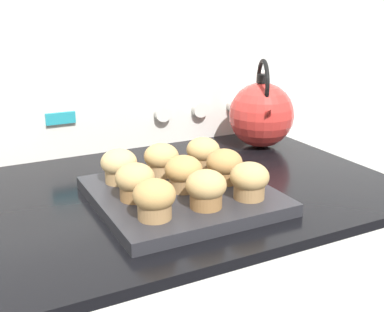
{
  "coord_description": "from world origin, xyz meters",
  "views": [
    {
      "loc": [
        -0.39,
        -0.48,
        1.27
      ],
      "look_at": [
        -0.01,
        0.27,
        0.99
      ],
      "focal_mm": 45.0,
      "sensor_mm": 36.0,
      "label": 1
    }
  ],
  "objects_px": {
    "muffin_r1_c0": "(135,181)",
    "muffin_r1_c2": "(224,166)",
    "muffin_pan": "(182,195)",
    "muffin_r2_c2": "(203,153)",
    "muffin_r1_c1": "(184,173)",
    "muffin_r0_c0": "(154,199)",
    "muffin_r0_c2": "(249,180)",
    "muffin_r2_c1": "(161,159)",
    "muffin_r2_c0": "(119,166)",
    "muffin_r0_c1": "(206,189)",
    "tea_kettle": "(261,114)"
  },
  "relations": [
    {
      "from": "muffin_r1_c0",
      "to": "muffin_r1_c2",
      "type": "height_order",
      "value": "same"
    },
    {
      "from": "muffin_pan",
      "to": "muffin_r2_c2",
      "type": "relative_size",
      "value": 4.52
    },
    {
      "from": "muffin_r1_c1",
      "to": "muffin_r2_c2",
      "type": "bearing_deg",
      "value": 45.33
    },
    {
      "from": "muffin_pan",
      "to": "muffin_r1_c1",
      "type": "bearing_deg",
      "value": -32.94
    },
    {
      "from": "muffin_r0_c0",
      "to": "muffin_r0_c2",
      "type": "xyz_separation_m",
      "value": [
        0.18,
        0.0,
        0.0
      ]
    },
    {
      "from": "muffin_r1_c0",
      "to": "muffin_r2_c1",
      "type": "distance_m",
      "value": 0.12
    },
    {
      "from": "muffin_r1_c0",
      "to": "muffin_r2_c0",
      "type": "bearing_deg",
      "value": 88.48
    },
    {
      "from": "muffin_r1_c1",
      "to": "muffin_pan",
      "type": "bearing_deg",
      "value": 147.06
    },
    {
      "from": "muffin_r1_c2",
      "to": "muffin_r2_c2",
      "type": "height_order",
      "value": "same"
    },
    {
      "from": "muffin_r0_c0",
      "to": "muffin_r0_c2",
      "type": "bearing_deg",
      "value": 0.17
    },
    {
      "from": "muffin_r1_c2",
      "to": "muffin_r2_c0",
      "type": "bearing_deg",
      "value": 152.77
    },
    {
      "from": "muffin_pan",
      "to": "muffin_r0_c2",
      "type": "distance_m",
      "value": 0.13
    },
    {
      "from": "muffin_r1_c0",
      "to": "muffin_r2_c2",
      "type": "xyz_separation_m",
      "value": [
        0.18,
        0.09,
        0.0
      ]
    },
    {
      "from": "muffin_r1_c2",
      "to": "muffin_r2_c0",
      "type": "xyz_separation_m",
      "value": [
        -0.17,
        0.09,
        0.0
      ]
    },
    {
      "from": "muffin_r0_c1",
      "to": "muffin_r2_c0",
      "type": "relative_size",
      "value": 1.0
    },
    {
      "from": "muffin_r0_c0",
      "to": "muffin_r1_c2",
      "type": "distance_m",
      "value": 0.2
    },
    {
      "from": "muffin_r0_c2",
      "to": "muffin_r2_c0",
      "type": "relative_size",
      "value": 1.0
    },
    {
      "from": "muffin_r0_c0",
      "to": "muffin_r2_c0",
      "type": "height_order",
      "value": "same"
    },
    {
      "from": "muffin_r1_c0",
      "to": "muffin_r1_c2",
      "type": "bearing_deg",
      "value": 0.3
    },
    {
      "from": "muffin_pan",
      "to": "muffin_r0_c1",
      "type": "xyz_separation_m",
      "value": [
        0.0,
        -0.09,
        0.04
      ]
    },
    {
      "from": "muffin_r2_c2",
      "to": "muffin_r1_c0",
      "type": "bearing_deg",
      "value": -153.68
    },
    {
      "from": "muffin_r1_c1",
      "to": "muffin_r1_c2",
      "type": "distance_m",
      "value": 0.08
    },
    {
      "from": "muffin_r0_c0",
      "to": "muffin_r1_c2",
      "type": "bearing_deg",
      "value": 25.93
    },
    {
      "from": "muffin_r0_c1",
      "to": "muffin_r2_c1",
      "type": "distance_m",
      "value": 0.17
    },
    {
      "from": "muffin_r0_c1",
      "to": "tea_kettle",
      "type": "bearing_deg",
      "value": 43.66
    },
    {
      "from": "muffin_r1_c1",
      "to": "tea_kettle",
      "type": "distance_m",
      "value": 0.39
    },
    {
      "from": "muffin_r1_c1",
      "to": "tea_kettle",
      "type": "bearing_deg",
      "value": 34.75
    },
    {
      "from": "muffin_r0_c2",
      "to": "muffin_r2_c1",
      "type": "xyz_separation_m",
      "value": [
        -0.09,
        0.17,
        0.0
      ]
    },
    {
      "from": "muffin_pan",
      "to": "muffin_r1_c1",
      "type": "distance_m",
      "value": 0.04
    },
    {
      "from": "muffin_r0_c1",
      "to": "muffin_r1_c2",
      "type": "distance_m",
      "value": 0.12
    },
    {
      "from": "muffin_r1_c0",
      "to": "muffin_r2_c0",
      "type": "xyz_separation_m",
      "value": [
        0.0,
        0.09,
        0.0
      ]
    },
    {
      "from": "muffin_pan",
      "to": "muffin_r2_c0",
      "type": "height_order",
      "value": "muffin_r2_c0"
    },
    {
      "from": "muffin_r0_c2",
      "to": "muffin_r2_c2",
      "type": "height_order",
      "value": "same"
    },
    {
      "from": "muffin_r1_c1",
      "to": "tea_kettle",
      "type": "relative_size",
      "value": 0.31
    },
    {
      "from": "muffin_pan",
      "to": "tea_kettle",
      "type": "height_order",
      "value": "tea_kettle"
    },
    {
      "from": "muffin_r2_c1",
      "to": "muffin_r2_c0",
      "type": "bearing_deg",
      "value": 178.2
    },
    {
      "from": "muffin_r0_c2",
      "to": "muffin_r1_c1",
      "type": "relative_size",
      "value": 1.0
    },
    {
      "from": "muffin_r1_c1",
      "to": "muffin_r2_c0",
      "type": "bearing_deg",
      "value": 134.76
    },
    {
      "from": "muffin_r1_c0",
      "to": "muffin_r2_c2",
      "type": "height_order",
      "value": "same"
    },
    {
      "from": "muffin_pan",
      "to": "muffin_r2_c0",
      "type": "bearing_deg",
      "value": 134.42
    },
    {
      "from": "muffin_r0_c0",
      "to": "muffin_r2_c1",
      "type": "bearing_deg",
      "value": 63.14
    },
    {
      "from": "muffin_r1_c2",
      "to": "muffin_r0_c2",
      "type": "bearing_deg",
      "value": -90.66
    },
    {
      "from": "muffin_r0_c0",
      "to": "muffin_r1_c1",
      "type": "height_order",
      "value": "same"
    },
    {
      "from": "muffin_r0_c2",
      "to": "tea_kettle",
      "type": "xyz_separation_m",
      "value": [
        0.24,
        0.31,
        0.03
      ]
    },
    {
      "from": "muffin_r0_c2",
      "to": "muffin_r1_c1",
      "type": "height_order",
      "value": "same"
    },
    {
      "from": "muffin_pan",
      "to": "muffin_r2_c1",
      "type": "bearing_deg",
      "value": 91.16
    },
    {
      "from": "muffin_r0_c0",
      "to": "muffin_r1_c1",
      "type": "distance_m",
      "value": 0.13
    },
    {
      "from": "muffin_r2_c0",
      "to": "muffin_r0_c0",
      "type": "bearing_deg",
      "value": -90.91
    },
    {
      "from": "muffin_r0_c0",
      "to": "muffin_r2_c2",
      "type": "bearing_deg",
      "value": 44.06
    },
    {
      "from": "muffin_r0_c0",
      "to": "muffin_r1_c2",
      "type": "xyz_separation_m",
      "value": [
        0.18,
        0.09,
        0.0
      ]
    }
  ]
}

